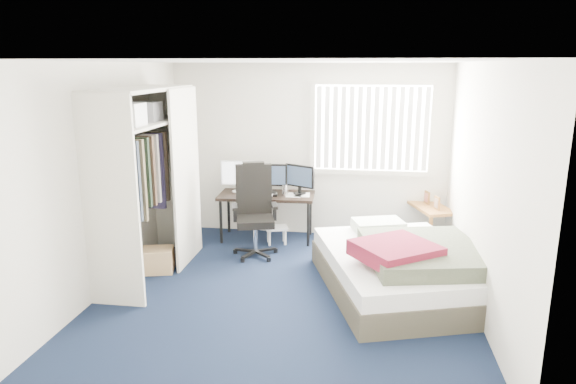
# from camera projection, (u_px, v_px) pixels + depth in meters

# --- Properties ---
(ground) EXTENTS (4.20, 4.20, 0.00)m
(ground) POSITION_uv_depth(u_px,v_px,m) (286.00, 291.00, 5.76)
(ground) COLOR black
(ground) RESTS_ON ground
(room_shell) EXTENTS (4.20, 4.20, 4.20)m
(room_shell) POSITION_uv_depth(u_px,v_px,m) (286.00, 158.00, 5.39)
(room_shell) COLOR silver
(room_shell) RESTS_ON ground
(window_assembly) EXTENTS (1.72, 0.09, 1.32)m
(window_assembly) POSITION_uv_depth(u_px,v_px,m) (372.00, 128.00, 7.20)
(window_assembly) COLOR white
(window_assembly) RESTS_ON ground
(closet) EXTENTS (0.64, 1.84, 2.22)m
(closet) POSITION_uv_depth(u_px,v_px,m) (147.00, 164.00, 5.93)
(closet) COLOR beige
(closet) RESTS_ON ground
(desk) EXTENTS (1.40, 0.70, 1.13)m
(desk) POSITION_uv_depth(u_px,v_px,m) (267.00, 191.00, 7.35)
(desk) COLOR black
(desk) RESTS_ON ground
(office_chair) EXTENTS (0.71, 0.71, 1.22)m
(office_chair) POSITION_uv_depth(u_px,v_px,m) (255.00, 220.00, 6.80)
(office_chair) COLOR black
(office_chair) RESTS_ON ground
(footstool) EXTENTS (0.36, 0.32, 0.25)m
(footstool) POSITION_uv_depth(u_px,v_px,m) (277.00, 231.00, 7.25)
(footstool) COLOR white
(footstool) RESTS_ON ground
(nightstand) EXTENTS (0.65, 0.90, 0.74)m
(nightstand) POSITION_uv_depth(u_px,v_px,m) (430.00, 211.00, 7.16)
(nightstand) COLOR brown
(nightstand) RESTS_ON ground
(bed) EXTENTS (2.12, 2.46, 0.68)m
(bed) POSITION_uv_depth(u_px,v_px,m) (402.00, 267.00, 5.68)
(bed) COLOR #433D30
(bed) RESTS_ON ground
(pine_box) EXTENTS (0.45, 0.38, 0.29)m
(pine_box) POSITION_uv_depth(u_px,v_px,m) (157.00, 260.00, 6.27)
(pine_box) COLOR tan
(pine_box) RESTS_ON ground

